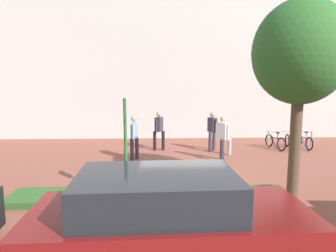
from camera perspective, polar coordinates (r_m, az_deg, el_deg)
The scene contains 13 objects.
ground_plane at distance 9.75m, azimuth 2.36°, elevation -9.23°, with size 60.00×60.00×0.00m, color brown.
building_facade at distance 16.64m, azimuth 0.52°, elevation 15.22°, with size 28.00×1.20×10.00m, color silver.
planter_strip at distance 7.70m, azimuth -3.51°, elevation -13.34°, with size 7.00×1.10×0.16m, color #336028.
tree_sidewalk at distance 7.97m, azimuth 24.12°, elevation 12.57°, with size 2.28×2.28×4.90m.
parking_sign_post at distance 7.32m, azimuth -8.22°, elevation -1.64°, with size 0.10×0.36×2.55m.
bike_at_sign at distance 7.77m, azimuth -8.49°, elevation -11.10°, with size 1.59×0.66×0.86m.
bike_rack_cluster at distance 14.54m, azimuth 22.39°, elevation -2.71°, with size 2.11×1.66×0.83m.
bollard_steel at distance 12.52m, azimuth 11.74°, elevation -3.43°, with size 0.16×0.16×0.90m, color #ADADB2.
person_shirt_white at distance 11.37m, azimuth 10.42°, elevation -1.79°, with size 0.45×0.48×1.72m.
person_shirt_blue at distance 11.45m, azimuth -6.52°, elevation -1.65°, with size 0.32×0.61×1.72m.
person_suited_dark at distance 13.04m, azimuth -1.76°, elevation -0.44°, with size 0.52×0.56×1.72m.
person_suited_navy at distance 13.03m, azimuth 8.51°, elevation -0.54°, with size 0.39×0.56×1.72m.
car_maroon_wagon at distance 4.82m, azimuth -0.18°, elevation -18.04°, with size 4.36×2.15×1.54m.
Camera 1 is at (-0.72, -9.29, 2.86)m, focal length 31.67 mm.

